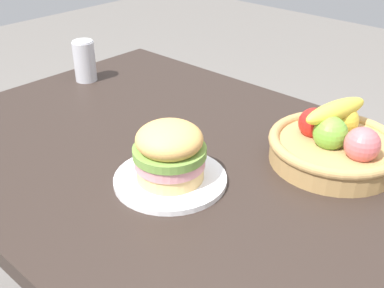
{
  "coord_description": "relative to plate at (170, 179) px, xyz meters",
  "views": [
    {
      "loc": [
        0.6,
        -0.68,
        1.31
      ],
      "look_at": [
        0.0,
        -0.03,
        0.81
      ],
      "focal_mm": 44.78,
      "sensor_mm": 36.0,
      "label": 1
    }
  ],
  "objects": [
    {
      "name": "dining_table",
      "position": [
        -0.01,
        0.1,
        -0.11
      ],
      "size": [
        1.4,
        0.9,
        0.75
      ],
      "color": "#2D231E",
      "rests_on": "ground_plane"
    },
    {
      "name": "plate",
      "position": [
        0.0,
        0.0,
        0.0
      ],
      "size": [
        0.24,
        0.24,
        0.01
      ],
      "primitive_type": "cylinder",
      "color": "white",
      "rests_on": "dining_table"
    },
    {
      "name": "sandwich",
      "position": [
        0.0,
        0.0,
        0.07
      ],
      "size": [
        0.15,
        0.15,
        0.12
      ],
      "color": "#E5BC75",
      "rests_on": "plate"
    },
    {
      "name": "soda_can",
      "position": [
        -0.59,
        0.23,
        0.06
      ],
      "size": [
        0.07,
        0.07,
        0.13
      ],
      "color": "silver",
      "rests_on": "dining_table"
    },
    {
      "name": "fruit_basket",
      "position": [
        0.21,
        0.3,
        0.04
      ],
      "size": [
        0.29,
        0.29,
        0.14
      ],
      "color": "tan",
      "rests_on": "dining_table"
    }
  ]
}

